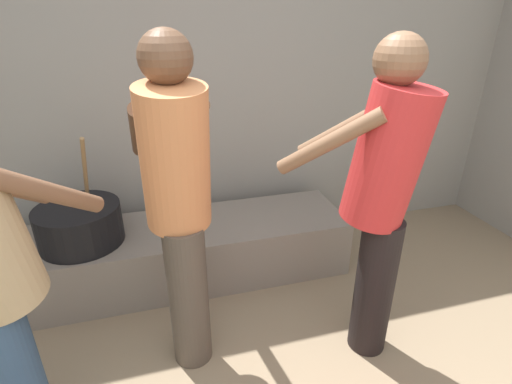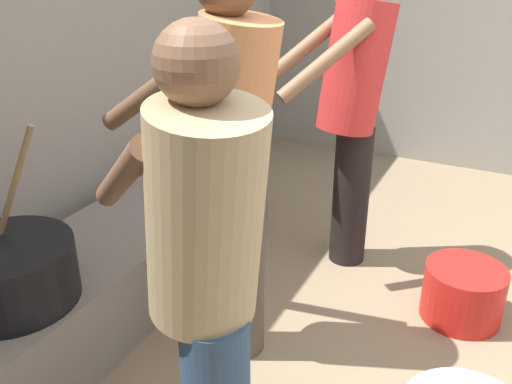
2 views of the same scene
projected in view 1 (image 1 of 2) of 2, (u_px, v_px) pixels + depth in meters
The scene contains 5 objects.
block_enclosure_rear at pixel (176, 95), 2.73m from camera, with size 5.58×0.20×2.34m, color gray.
hearth_ledge at pixel (173, 253), 2.65m from camera, with size 2.39×0.60×0.40m, color slate.
cooking_pot_main at pixel (80, 225), 2.36m from camera, with size 0.50×0.50×0.70m.
cook_in_red_shirt at pixel (382, 191), 1.80m from camera, with size 0.71×0.69×1.63m.
cook_in_orange_shirt at pixel (178, 195), 1.74m from camera, with size 0.36×0.69×1.65m.
Camera 1 is at (-0.21, -0.43, 1.69)m, focal length 27.05 mm.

